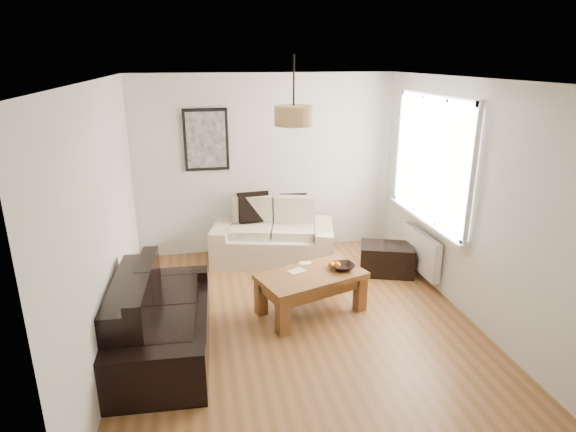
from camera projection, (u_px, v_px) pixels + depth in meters
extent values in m
plane|color=brown|center=(298.00, 322.00, 5.32)|extent=(4.50, 4.50, 0.00)
cube|color=white|center=(421.00, 251.00, 6.27)|extent=(0.10, 0.90, 0.52)
cylinder|color=tan|center=(294.00, 116.00, 4.89)|extent=(0.40, 0.40, 0.20)
cube|color=black|center=(387.00, 259.00, 6.48)|extent=(0.82, 0.66, 0.40)
cube|color=black|center=(254.00, 207.00, 6.89)|extent=(0.45, 0.18, 0.44)
cube|color=black|center=(293.00, 206.00, 7.00)|extent=(0.39, 0.15, 0.38)
imported|color=black|center=(343.00, 267.00, 5.49)|extent=(0.28, 0.28, 0.06)
sphere|color=orange|center=(338.00, 265.00, 5.51)|extent=(0.07, 0.07, 0.06)
sphere|color=orange|center=(337.00, 265.00, 5.52)|extent=(0.09, 0.09, 0.07)
sphere|color=orange|center=(331.00, 265.00, 5.52)|extent=(0.08, 0.08, 0.07)
cube|color=beige|center=(297.00, 271.00, 5.44)|extent=(0.22, 0.20, 0.01)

